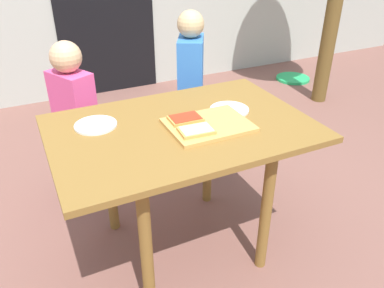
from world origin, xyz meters
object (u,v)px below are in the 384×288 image
(dining_table, at_px, (182,144))
(child_left, at_px, (75,113))
(plate_white_right, at_px, (229,110))
(plate_white_left, at_px, (96,125))
(pizza_slice_near_left, at_px, (196,130))
(cutting_board, at_px, (208,125))
(pizza_slice_far_left, at_px, (185,119))
(child_right, at_px, (191,88))
(garden_hose_coil, at_px, (293,78))

(dining_table, distance_m, child_left, 0.77)
(plate_white_right, distance_m, plate_white_left, 0.61)
(pizza_slice_near_left, distance_m, plate_white_right, 0.29)
(cutting_board, height_order, pizza_slice_far_left, pizza_slice_far_left)
(dining_table, height_order, plate_white_left, plate_white_left)
(plate_white_right, relative_size, child_right, 0.17)
(plate_white_right, bearing_deg, plate_white_left, 169.62)
(dining_table, distance_m, cutting_board, 0.15)
(plate_white_right, bearing_deg, pizza_slice_far_left, -172.10)
(cutting_board, height_order, plate_white_left, cutting_board)
(pizza_slice_far_left, distance_m, plate_white_left, 0.39)
(pizza_slice_near_left, bearing_deg, garden_hose_coil, 41.81)
(cutting_board, xyz_separation_m, pizza_slice_near_left, (-0.08, -0.05, 0.02))
(dining_table, xyz_separation_m, child_left, (-0.35, 0.68, -0.07))
(plate_white_right, relative_size, child_left, 0.19)
(pizza_slice_far_left, xyz_separation_m, plate_white_left, (-0.36, 0.14, -0.02))
(plate_white_left, bearing_deg, cutting_board, -25.87)
(pizza_slice_far_left, relative_size, child_left, 0.15)
(child_left, bearing_deg, child_right, -6.39)
(child_left, distance_m, child_right, 0.68)
(cutting_board, distance_m, pizza_slice_far_left, 0.10)
(child_left, relative_size, garden_hose_coil, 2.69)
(cutting_board, height_order, pizza_slice_near_left, pizza_slice_near_left)
(pizza_slice_far_left, distance_m, child_right, 0.68)
(dining_table, distance_m, pizza_slice_near_left, 0.16)
(plate_white_left, bearing_deg, pizza_slice_near_left, -36.51)
(pizza_slice_near_left, relative_size, child_right, 0.14)
(dining_table, bearing_deg, pizza_slice_near_left, -80.05)
(child_left, bearing_deg, pizza_slice_near_left, -65.10)
(pizza_slice_near_left, xyz_separation_m, child_left, (-0.37, 0.79, -0.19))
(dining_table, bearing_deg, plate_white_left, 155.22)
(dining_table, bearing_deg, pizza_slice_far_left, 25.55)
(plate_white_right, bearing_deg, child_right, 83.28)
(child_right, bearing_deg, plate_white_left, -145.88)
(garden_hose_coil, bearing_deg, plate_white_right, -137.01)
(cutting_board, relative_size, garden_hose_coil, 1.00)
(cutting_board, relative_size, pizza_slice_far_left, 2.43)
(plate_white_right, xyz_separation_m, child_right, (0.07, 0.56, -0.11))
(pizza_slice_near_left, relative_size, pizza_slice_far_left, 1.03)
(cutting_board, bearing_deg, dining_table, 150.66)
(garden_hose_coil, bearing_deg, child_right, -147.28)
(pizza_slice_near_left, height_order, garden_hose_coil, pizza_slice_near_left)
(dining_table, height_order, plate_white_right, plate_white_right)
(plate_white_right, bearing_deg, child_left, 133.85)
(garden_hose_coil, bearing_deg, plate_white_left, -146.88)
(child_left, xyz_separation_m, garden_hose_coil, (2.40, 1.03, -0.52))
(pizza_slice_near_left, bearing_deg, plate_white_left, 143.49)
(dining_table, height_order, child_left, child_left)
(child_left, bearing_deg, plate_white_left, -88.67)
(plate_white_left, height_order, garden_hose_coil, plate_white_left)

